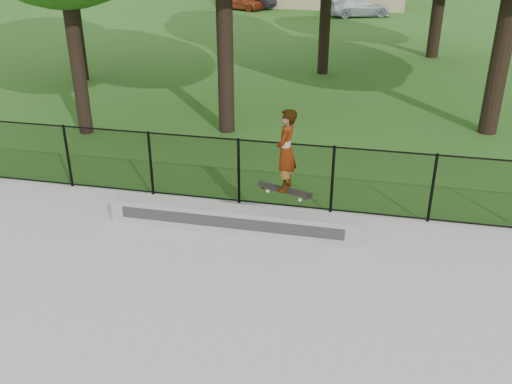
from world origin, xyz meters
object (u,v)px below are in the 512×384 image
car_a (241,1)px  car_c (359,7)px  grind_ledge (232,219)px  skater_airborne (286,153)px

car_a → car_c: bearing=-77.5°
grind_ledge → car_a: car_a is taller
skater_airborne → car_a: bearing=105.1°
car_a → car_c: (7.95, -1.35, 0.02)m
grind_ledge → car_a: size_ratio=1.56×
car_a → skater_airborne: skater_airborne is taller
car_a → car_c: car_c is taller
skater_airborne → grind_ledge: bearing=164.8°
grind_ledge → skater_airborne: 1.99m
car_c → skater_airborne: skater_airborne is taller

